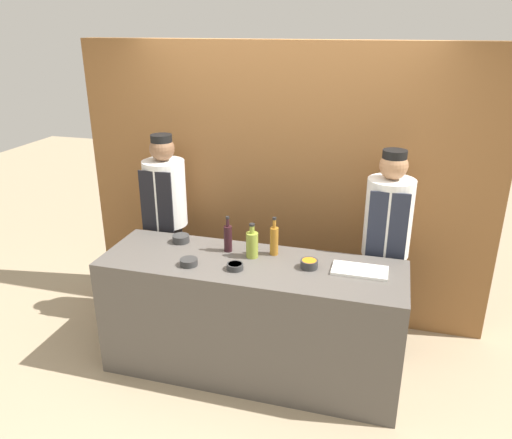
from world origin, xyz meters
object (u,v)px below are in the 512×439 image
at_px(cutting_board, 360,270).
at_px(sauce_bowl_orange, 309,264).
at_px(bottle_oil, 252,244).
at_px(bottle_amber, 274,240).
at_px(bottle_wine, 228,238).
at_px(sauce_bowl_red, 189,262).
at_px(chef_left, 167,223).
at_px(sauce_bowl_white, 235,266).
at_px(sauce_bowl_yellow, 181,238).
at_px(chef_right, 385,248).

bearing_deg(cutting_board, sauce_bowl_orange, -174.29).
bearing_deg(bottle_oil, bottle_amber, 30.47).
distance_m(sauce_bowl_orange, bottle_wine, 0.65).
bearing_deg(sauce_bowl_red, chef_left, 125.30).
bearing_deg(bottle_wine, cutting_board, -4.46).
bearing_deg(bottle_wine, sauce_bowl_red, -122.81).
bearing_deg(bottle_oil, chef_left, 152.72).
xyz_separation_m(sauce_bowl_white, bottle_wine, (-0.14, 0.27, 0.08)).
height_order(sauce_bowl_yellow, chef_right, chef_right).
xyz_separation_m(bottle_wine, bottle_amber, (0.34, 0.04, 0.01)).
xyz_separation_m(sauce_bowl_white, chef_right, (0.99, 0.69, -0.04)).
bearing_deg(sauce_bowl_yellow, chef_right, 13.06).
distance_m(bottle_amber, chef_right, 0.89).
bearing_deg(bottle_oil, sauce_bowl_red, -147.57).
relative_size(sauce_bowl_yellow, chef_left, 0.08).
bearing_deg(bottle_wine, sauce_bowl_white, -62.41).
bearing_deg(sauce_bowl_yellow, sauce_bowl_white, -30.79).
bearing_deg(chef_left, sauce_bowl_red, -54.70).
distance_m(chef_left, chef_right, 1.83).
relative_size(sauce_bowl_white, sauce_bowl_orange, 0.95).
relative_size(cutting_board, bottle_oil, 1.45).
height_order(sauce_bowl_white, chef_left, chef_left).
bearing_deg(chef_left, sauce_bowl_orange, -21.55).
distance_m(bottle_wine, chef_right, 1.21).
height_order(sauce_bowl_yellow, chef_left, chef_left).
bearing_deg(sauce_bowl_orange, cutting_board, 5.71).
xyz_separation_m(sauce_bowl_orange, cutting_board, (0.35, 0.03, -0.02)).
distance_m(sauce_bowl_yellow, cutting_board, 1.40).
relative_size(bottle_oil, chef_left, 0.16).
height_order(cutting_board, chef_right, chef_right).
height_order(bottle_wine, chef_right, chef_right).
xyz_separation_m(bottle_wine, chef_right, (1.13, 0.41, -0.12)).
xyz_separation_m(sauce_bowl_white, sauce_bowl_yellow, (-0.55, 0.33, 0.01)).
distance_m(cutting_board, bottle_amber, 0.65).
bearing_deg(chef_left, bottle_amber, -19.96).
xyz_separation_m(sauce_bowl_white, sauce_bowl_orange, (0.49, 0.16, 0.01)).
height_order(sauce_bowl_orange, chef_left, chef_left).
bearing_deg(sauce_bowl_orange, chef_right, 46.33).
distance_m(sauce_bowl_white, cutting_board, 0.86).
height_order(bottle_amber, chef_right, chef_right).
bearing_deg(sauce_bowl_orange, sauce_bowl_red, -167.21).
bearing_deg(chef_right, chef_left, 179.99).
bearing_deg(sauce_bowl_white, bottle_wine, 117.59).
xyz_separation_m(bottle_wine, bottle_oil, (0.20, -0.05, -0.01)).
height_order(cutting_board, bottle_wine, bottle_wine).
relative_size(chef_left, chef_right, 1.00).
bearing_deg(bottle_wine, chef_left, 149.28).
bearing_deg(cutting_board, bottle_oil, 177.96).
height_order(sauce_bowl_red, bottle_amber, bottle_amber).
relative_size(sauce_bowl_yellow, sauce_bowl_orange, 1.07).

